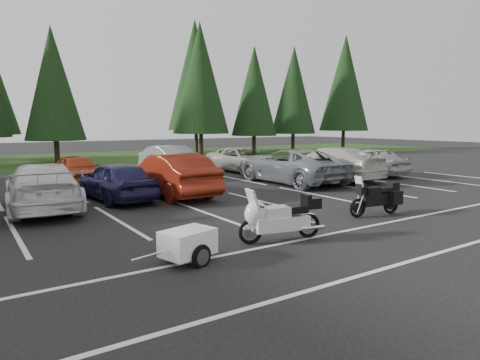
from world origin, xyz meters
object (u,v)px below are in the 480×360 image
object	(u,v)px
car_near_3	(43,187)
car_far_2	(78,169)
car_near_6	(291,166)
car_near_8	(369,161)
car_far_4	(243,160)
cargo_trailer	(188,246)
car_near_5	(171,175)
touring_motorcycle	(281,214)
car_near_7	(330,163)
adventure_motorcycle	(375,195)
car_far_3	(173,161)
car_near_4	(116,181)

from	to	relation	value
car_near_3	car_far_2	size ratio (longest dim) A/B	1.33
car_near_6	car_near_8	world-z (taller)	car_near_6
car_far_4	cargo_trailer	distance (m)	16.70
car_near_5	car_far_4	distance (m)	8.92
car_near_8	touring_motorcycle	distance (m)	14.62
car_near_7	adventure_motorcycle	bearing A→B (deg)	50.28
car_near_3	car_far_3	distance (m)	9.28
car_near_3	car_near_6	size ratio (longest dim) A/B	0.90
car_far_3	adventure_motorcycle	world-z (taller)	car_far_3
car_near_7	cargo_trailer	distance (m)	14.17
car_far_2	touring_motorcycle	bearing A→B (deg)	-82.20
car_near_6	adventure_motorcycle	distance (m)	7.50
car_near_4	car_near_6	size ratio (longest dim) A/B	0.72
car_near_7	car_near_8	distance (m)	3.18
car_near_4	car_near_7	xyz separation A→B (m)	(10.84, -0.24, 0.10)
cargo_trailer	car_far_4	bearing A→B (deg)	36.76
adventure_motorcycle	car_near_5	bearing A→B (deg)	126.41
car_near_5	car_near_8	world-z (taller)	car_near_5
car_near_7	adventure_motorcycle	xyz separation A→B (m)	(-5.00, -6.84, -0.19)
adventure_motorcycle	car_far_3	bearing A→B (deg)	103.27
car_near_4	cargo_trailer	xyz separation A→B (m)	(-1.04, -7.94, -0.38)
car_near_4	adventure_motorcycle	world-z (taller)	car_near_4
car_near_6	touring_motorcycle	bearing A→B (deg)	48.38
car_far_4	adventure_motorcycle	bearing A→B (deg)	-109.70
car_near_5	cargo_trailer	world-z (taller)	car_near_5
cargo_trailer	car_near_7	bearing A→B (deg)	17.63
car_far_3	car_far_2	bearing A→B (deg)	176.35
car_far_3	car_near_8	bearing A→B (deg)	-33.56
car_near_3	car_far_2	bearing A→B (deg)	-107.68
car_near_8	touring_motorcycle	world-z (taller)	car_near_8
touring_motorcycle	cargo_trailer	distance (m)	2.65
car_far_3	touring_motorcycle	xyz separation A→B (m)	(-3.16, -13.00, -0.16)
touring_motorcycle	car_far_3	bearing A→B (deg)	88.39
car_near_7	car_far_4	xyz separation A→B (m)	(-1.62, 5.47, -0.12)
car_near_7	car_far_3	size ratio (longest dim) A/B	1.15
car_near_8	adventure_motorcycle	xyz separation A→B (m)	(-8.18, -7.05, -0.12)
car_near_8	car_far_3	size ratio (longest dim) A/B	0.90
car_near_4	touring_motorcycle	size ratio (longest dim) A/B	1.78
car_near_4	cargo_trailer	world-z (taller)	car_near_4
car_near_4	car_far_2	size ratio (longest dim) A/B	1.06
car_near_5	touring_motorcycle	xyz separation A→B (m)	(-0.56, -7.53, -0.17)
car_near_8	car_far_2	xyz separation A→B (m)	(-14.15, 5.31, -0.08)
car_near_3	car_far_4	distance (m)	13.09
car_near_8	cargo_trailer	size ratio (longest dim) A/B	2.97
touring_motorcycle	car_far_4	bearing A→B (deg)	71.51
car_near_3	car_far_4	size ratio (longest dim) A/B	1.05
car_near_3	touring_motorcycle	distance (m)	8.38
car_near_4	cargo_trailer	bearing A→B (deg)	77.01
car_near_3	cargo_trailer	world-z (taller)	car_near_3
car_far_3	adventure_motorcycle	bearing A→B (deg)	-88.65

